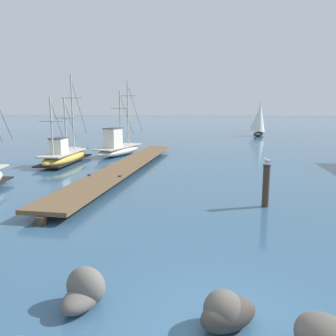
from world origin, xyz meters
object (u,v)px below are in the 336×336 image
shore_rock_mid_cluster (226,312)px  distant_sailboat (259,120)px  fishing_boat_0 (65,156)px  fishing_boat_3 (118,147)px  shore_rock_near_right (85,291)px  mooring_piling (266,185)px  perched_seagull (267,161)px

shore_rock_mid_cluster → distant_sailboat: (3.63, 42.99, 1.90)m
fishing_boat_0 → fishing_boat_3: 5.21m
fishing_boat_3 → distant_sailboat: bearing=60.5°
distant_sailboat → shore_rock_near_right: bearing=-98.4°
fishing_boat_3 → shore_rock_near_right: size_ratio=6.81×
fishing_boat_3 → mooring_piling: fishing_boat_3 is taller
fishing_boat_0 → shore_rock_near_right: (8.65, -15.65, -0.23)m
mooring_piling → shore_rock_near_right: 8.52m
fishing_boat_3 → fishing_boat_0: bearing=-115.4°
fishing_boat_0 → perched_seagull: bearing=-32.8°
perched_seagull → fishing_boat_0: bearing=147.2°
mooring_piling → perched_seagull: (0.00, -0.00, 0.94)m
shore_rock_near_right → fishing_boat_3: bearing=107.5°
mooring_piling → perched_seagull: perched_seagull is taller
perched_seagull → shore_rock_mid_cluster: 7.93m
fishing_boat_3 → mooring_piling: (10.42, -12.85, 0.22)m
shore_rock_near_right → shore_rock_mid_cluster: shore_rock_near_right is taller
shore_rock_near_right → perched_seagull: bearing=61.8°
shore_rock_mid_cluster → distant_sailboat: distant_sailboat is taller
mooring_piling → shore_rock_near_right: mooring_piling is taller
perched_seagull → distant_sailboat: 35.39m
shore_rock_near_right → shore_rock_mid_cluster: bearing=-3.8°
distant_sailboat → mooring_piling: bearing=-93.7°
fishing_boat_0 → fishing_boat_3: (2.24, 4.71, 0.09)m
shore_rock_near_right → distant_sailboat: distant_sailboat is taller
perched_seagull → shore_rock_near_right: 8.63m
fishing_boat_3 → perched_seagull: fishing_boat_3 is taller
fishing_boat_0 → distant_sailboat: bearing=61.2°
distant_sailboat → fishing_boat_0: bearing=-118.8°
fishing_boat_0 → perched_seagull: 15.11m
mooring_piling → shore_rock_mid_cluster: 7.81m
perched_seagull → shore_rock_near_right: size_ratio=0.30×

